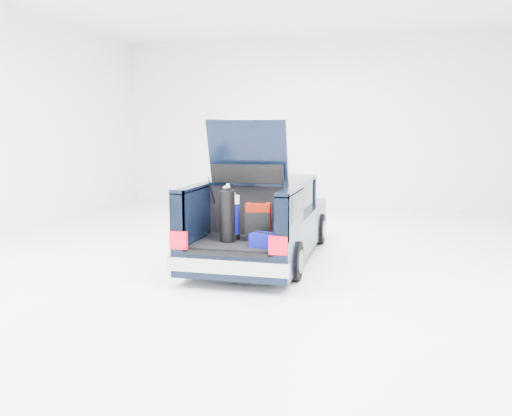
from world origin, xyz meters
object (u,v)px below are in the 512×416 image
(red_suitcase, at_px, (258,222))
(blue_duffel, at_px, (266,240))
(blue_golf_bag, at_px, (232,217))
(black_golf_bag, at_px, (227,216))
(car, at_px, (264,220))

(red_suitcase, distance_m, blue_duffel, 0.52)
(red_suitcase, bearing_deg, blue_golf_bag, 175.96)
(black_golf_bag, bearing_deg, blue_duffel, -25.81)
(red_suitcase, height_order, black_golf_bag, black_golf_bag)
(red_suitcase, distance_m, black_golf_bag, 0.50)
(car, distance_m, blue_golf_bag, 1.48)
(blue_golf_bag, height_order, blue_duffel, blue_golf_bag)
(black_golf_bag, xyz_separation_m, blue_duffel, (0.66, -0.21, -0.30))
(blue_golf_bag, distance_m, blue_duffel, 0.80)
(red_suitcase, height_order, blue_duffel, red_suitcase)
(red_suitcase, height_order, blue_golf_bag, blue_golf_bag)
(blue_golf_bag, bearing_deg, black_golf_bag, -78.48)
(car, height_order, black_golf_bag, car)
(blue_duffel, bearing_deg, black_golf_bag, 173.80)
(car, distance_m, blue_duffel, 1.91)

